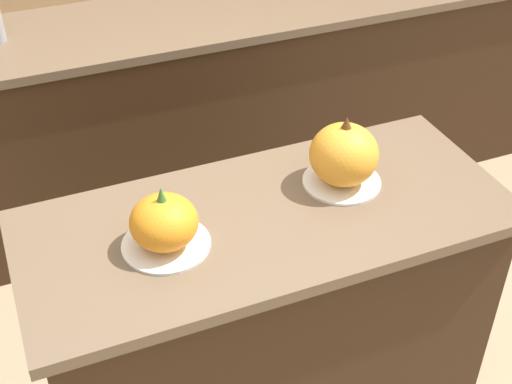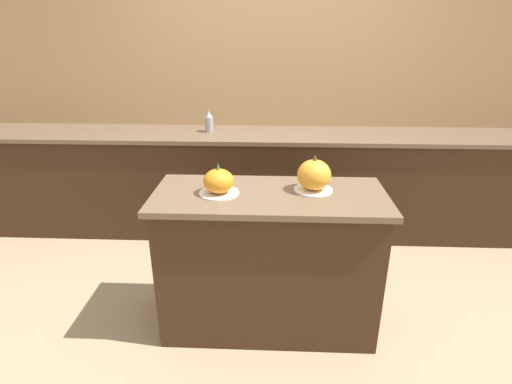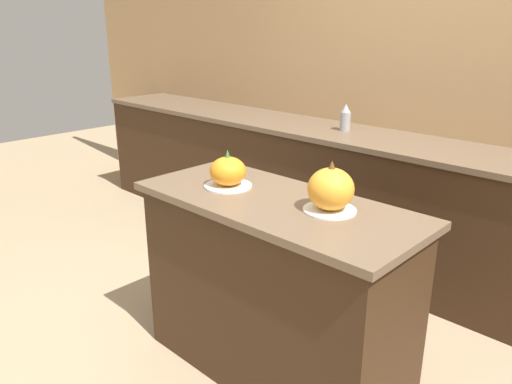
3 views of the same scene
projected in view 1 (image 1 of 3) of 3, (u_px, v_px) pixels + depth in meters
The scene contains 4 objects.
kitchen_island at pixel (266, 330), 2.15m from camera, with size 1.32×0.58×0.90m.
back_counter at pixel (150, 122), 3.11m from camera, with size 6.00×0.60×0.92m.
pumpkin_cake_left at pixel (164, 224), 1.75m from camera, with size 0.22×0.22×0.18m.
pumpkin_cake_right at pixel (344, 156), 1.95m from camera, with size 0.22×0.22×0.21m.
Camera 1 is at (-0.59, -1.35, 2.07)m, focal length 50.00 mm.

